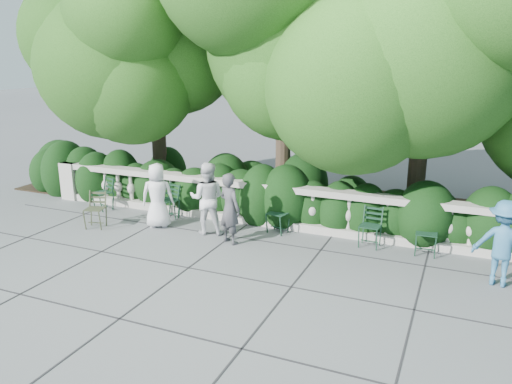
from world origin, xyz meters
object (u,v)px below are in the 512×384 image
at_px(chair_c, 164,219).
at_px(person_businessman, 158,196).
at_px(chair_b, 99,211).
at_px(person_casual_man, 207,198).
at_px(chair_d, 274,234).
at_px(chair_a, 168,219).
at_px(person_older_blue, 503,243).
at_px(chair_e, 367,249).
at_px(person_woman_grey, 230,208).
at_px(chair_f, 424,257).
at_px(chair_weathered, 94,230).

xyz_separation_m(chair_c, person_businessman, (0.21, -0.51, 0.74)).
bearing_deg(chair_b, person_casual_man, 14.48).
distance_m(chair_c, chair_d, 2.81).
relative_size(chair_a, person_older_blue, 0.56).
distance_m(chair_e, person_woman_grey, 2.91).
height_order(chair_e, person_businessman, person_businessman).
relative_size(person_businessman, person_woman_grey, 0.99).
relative_size(chair_b, person_casual_man, 0.53).
bearing_deg(chair_f, chair_d, 175.81).
distance_m(person_casual_man, person_older_blue, 5.79).
xyz_separation_m(chair_weathered, person_casual_man, (2.45, 0.84, 0.79)).
bearing_deg(person_businessman, person_casual_man, 159.26).
height_order(chair_a, chair_b, same).
distance_m(chair_c, person_woman_grey, 2.40).
height_order(chair_d, chair_weathered, same).
bearing_deg(person_businessman, chair_weathered, 7.15).
bearing_deg(chair_f, person_businessman, -178.28).
xyz_separation_m(chair_b, person_older_blue, (9.08, -0.64, 0.74)).
bearing_deg(chair_d, chair_b, -166.40).
distance_m(chair_b, chair_c, 1.87).
bearing_deg(chair_c, person_woman_grey, 2.46).
height_order(chair_d, chair_f, same).
xyz_separation_m(chair_f, person_older_blue, (1.26, -0.72, 0.74)).
distance_m(chair_d, chair_f, 3.14).
relative_size(chair_c, chair_weathered, 1.00).
height_order(chair_b, chair_f, same).
relative_size(chair_b, person_woman_grey, 0.56).
distance_m(person_businessman, person_older_blue, 7.01).
bearing_deg(person_businessman, chair_f, 160.35).
relative_size(chair_d, person_businessman, 0.57).
height_order(chair_d, person_businessman, person_businessman).
relative_size(chair_e, chair_f, 1.00).
relative_size(chair_b, person_businessman, 0.57).
xyz_separation_m(chair_e, chair_weathered, (-5.87, -1.26, 0.00)).
relative_size(chair_d, chair_e, 1.00).
height_order(chair_a, person_woman_grey, person_woman_grey).
xyz_separation_m(person_casual_man, person_older_blue, (5.78, -0.31, -0.05)).
distance_m(chair_weathered, person_older_blue, 8.29).
relative_size(chair_a, chair_d, 1.00).
bearing_deg(chair_b, person_businessman, 8.91).
bearing_deg(chair_e, person_woman_grey, -160.97).
relative_size(chair_a, chair_e, 1.00).
bearing_deg(chair_d, chair_weathered, -149.13).
bearing_deg(chair_b, chair_f, 20.88).
bearing_deg(chair_e, chair_a, -176.97).
relative_size(chair_c, person_businessman, 0.57).
distance_m(chair_c, chair_f, 5.95).
relative_size(chair_weathered, person_woman_grey, 0.56).
xyz_separation_m(chair_d, chair_f, (3.14, -0.05, 0.00)).
xyz_separation_m(person_businessman, person_woman_grey, (1.93, -0.26, 0.01)).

